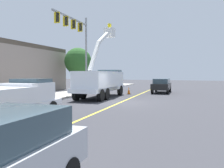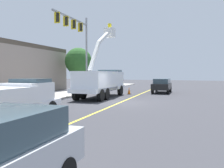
{
  "view_description": "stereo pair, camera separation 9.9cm",
  "coord_description": "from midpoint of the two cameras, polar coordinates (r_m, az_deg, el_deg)",
  "views": [
    {
      "loc": [
        -17.43,
        -6.8,
        2.37
      ],
      "look_at": [
        1.24,
        1.31,
        1.4
      ],
      "focal_mm": 37.4,
      "sensor_mm": 36.0,
      "label": 1
    },
    {
      "loc": [
        -17.39,
        -6.89,
        2.37
      ],
      "look_at": [
        1.24,
        1.31,
        1.4
      ],
      "focal_mm": 37.4,
      "sensor_mm": 36.0,
      "label": 2
    }
  ],
  "objects": [
    {
      "name": "ground",
      "position": [
        18.85,
        2.02,
        -4.49
      ],
      "size": [
        120.0,
        120.0,
        0.0
      ],
      "primitive_type": "plane",
      "color": "#38383D"
    },
    {
      "name": "lane_centre_stripe",
      "position": [
        18.85,
        2.02,
        -4.48
      ],
      "size": [
        49.82,
        4.6,
        0.01
      ],
      "primitive_type": "cube",
      "rotation": [
        0.0,
        0.0,
        0.09
      ],
      "color": "yellow",
      "rests_on": "ground"
    },
    {
      "name": "traffic_signal_mast",
      "position": [
        26.44,
        -8.62,
        11.51
      ],
      "size": [
        7.34,
        1.0,
        8.93
      ],
      "color": "gray",
      "rests_on": "ground"
    },
    {
      "name": "sidewalk_far_side",
      "position": [
        22.2,
        -17.16,
        -3.37
      ],
      "size": [
        60.08,
        8.91,
        0.12
      ],
      "primitive_type": "cube",
      "rotation": [
        0.0,
        0.0,
        0.09
      ],
      "color": "#B2ADA3",
      "rests_on": "ground"
    },
    {
      "name": "service_pickup_truck",
      "position": [
        12.2,
        -23.49,
        -3.38
      ],
      "size": [
        5.76,
        2.59,
        2.06
      ],
      "color": "white",
      "rests_on": "ground"
    },
    {
      "name": "utility_bucket_truck",
      "position": [
        22.43,
        -2.8,
        0.8
      ],
      "size": [
        8.39,
        3.22,
        7.32
      ],
      "color": "white",
      "rests_on": "ground"
    },
    {
      "name": "street_tree_right",
      "position": [
        32.35,
        -8.42,
        5.51
      ],
      "size": [
        3.67,
        3.67,
        5.81
      ],
      "color": "brown",
      "rests_on": "ground"
    },
    {
      "name": "traffic_cone_mid_front",
      "position": [
        25.95,
        4.03,
        -1.6
      ],
      "size": [
        0.4,
        0.4,
        0.84
      ],
      "color": "black",
      "rests_on": "ground"
    },
    {
      "name": "passing_minivan",
      "position": [
        28.41,
        11.94,
        -0.15
      ],
      "size": [
        4.95,
        2.32,
        1.69
      ],
      "color": "black",
      "rests_on": "ground"
    }
  ]
}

